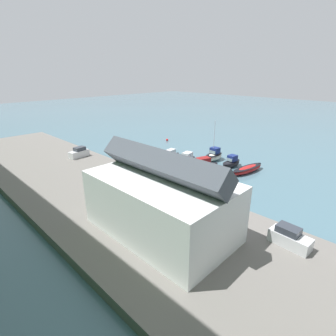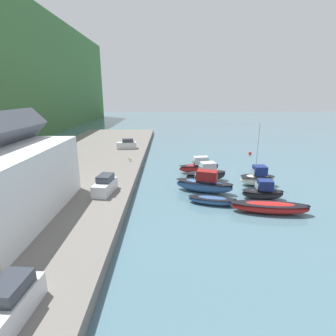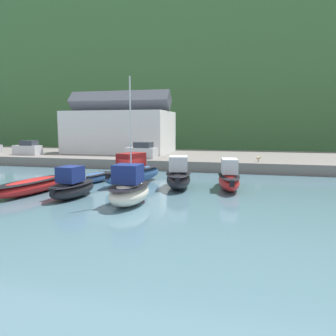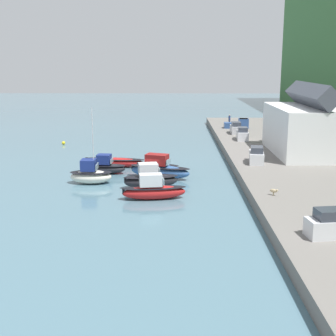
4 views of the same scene
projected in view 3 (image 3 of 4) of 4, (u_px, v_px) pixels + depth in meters
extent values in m
plane|color=slate|center=(132.00, 186.00, 30.17)|extent=(320.00, 320.00, 0.00)
cube|color=#42703D|center=(215.00, 80.00, 93.13)|extent=(240.00, 50.82, 37.18)
cube|color=slate|center=(180.00, 158.00, 50.60)|extent=(107.87, 21.10, 1.24)
cube|color=white|center=(120.00, 132.00, 53.41)|extent=(16.48, 9.81, 6.61)
cube|color=#474C56|center=(119.00, 101.00, 52.78)|extent=(16.81, 3.35, 3.35)
ellipsoid|color=#33568E|center=(93.00, 178.00, 32.09)|extent=(3.06, 5.91, 0.95)
ellipsoid|color=black|center=(93.00, 175.00, 32.04)|extent=(3.16, 6.04, 0.12)
cube|color=black|center=(73.00, 180.00, 29.72)|extent=(0.42, 0.36, 0.56)
ellipsoid|color=#33568E|center=(134.00, 175.00, 31.44)|extent=(4.45, 7.86, 1.68)
ellipsoid|color=black|center=(134.00, 169.00, 31.37)|extent=(4.58, 8.04, 0.12)
cube|color=maroon|center=(131.00, 160.00, 30.94)|extent=(2.35, 3.02, 1.32)
cube|color=#8CA5B2|center=(141.00, 161.00, 32.19)|extent=(1.36, 0.55, 0.66)
cube|color=black|center=(108.00, 176.00, 28.41)|extent=(0.43, 0.38, 0.56)
ellipsoid|color=black|center=(178.00, 179.00, 29.47)|extent=(3.23, 6.37, 1.58)
ellipsoid|color=black|center=(178.00, 173.00, 29.40)|extent=(3.34, 6.50, 0.12)
cube|color=silver|center=(178.00, 163.00, 28.99)|extent=(1.97, 2.39, 1.30)
cube|color=#8CA5B2|center=(179.00, 164.00, 30.21)|extent=(1.43, 0.37, 0.65)
cube|color=black|center=(178.00, 181.00, 26.57)|extent=(0.41, 0.34, 0.56)
ellipsoid|color=red|center=(229.00, 181.00, 28.91)|extent=(2.65, 6.80, 1.45)
ellipsoid|color=black|center=(229.00, 175.00, 28.84)|extent=(2.74, 6.95, 0.12)
cube|color=silver|center=(229.00, 166.00, 28.41)|extent=(1.62, 2.48, 1.26)
cube|color=#8CA5B2|center=(228.00, 166.00, 29.72)|extent=(1.18, 0.26, 0.63)
cube|color=black|center=(232.00, 184.00, 25.77)|extent=(0.40, 0.33, 0.56)
ellipsoid|color=red|center=(33.00, 186.00, 26.89)|extent=(3.16, 8.53, 1.24)
ellipsoid|color=black|center=(32.00, 181.00, 26.83)|extent=(3.26, 8.70, 0.12)
ellipsoid|color=black|center=(73.00, 190.00, 25.35)|extent=(2.46, 5.09, 1.26)
ellipsoid|color=black|center=(73.00, 184.00, 25.30)|extent=(2.55, 5.20, 0.12)
cube|color=navy|center=(70.00, 174.00, 24.97)|extent=(1.66, 1.86, 1.21)
cube|color=#8CA5B2|center=(78.00, 175.00, 25.93)|extent=(1.36, 0.23, 0.61)
cube|color=black|center=(53.00, 192.00, 23.13)|extent=(0.38, 0.31, 0.56)
ellipsoid|color=white|center=(130.00, 193.00, 23.07)|extent=(2.44, 4.85, 1.59)
ellipsoid|color=black|center=(129.00, 186.00, 23.00)|extent=(2.53, 4.94, 0.12)
cube|color=navy|center=(128.00, 174.00, 22.66)|extent=(1.81, 1.71, 1.30)
cube|color=#8CA5B2|center=(133.00, 174.00, 23.64)|extent=(1.62, 0.12, 0.65)
cylinder|color=silver|center=(130.00, 130.00, 22.85)|extent=(0.10, 0.10, 7.34)
cube|color=silver|center=(141.00, 153.00, 44.08)|extent=(4.41, 2.35, 1.40)
cube|color=#333842|center=(143.00, 145.00, 43.83)|extent=(2.50, 1.83, 0.76)
cube|color=silver|center=(27.00, 150.00, 49.35)|extent=(4.31, 2.08, 1.40)
cube|color=#333842|center=(29.00, 143.00, 49.12)|extent=(2.41, 1.68, 0.76)
cylinder|color=tan|center=(258.00, 161.00, 39.54)|extent=(0.12, 0.12, 0.28)
ellipsoid|color=tan|center=(258.00, 158.00, 39.50)|extent=(0.72, 0.82, 0.36)
sphere|color=tan|center=(260.00, 157.00, 39.71)|extent=(0.22, 0.22, 0.22)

